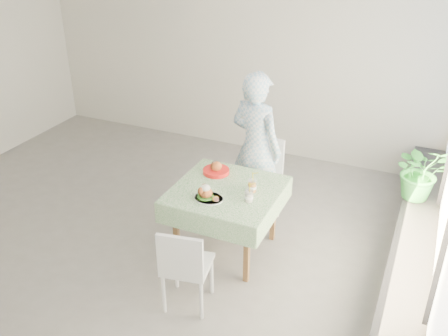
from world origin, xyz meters
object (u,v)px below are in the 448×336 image
at_px(chair_near, 188,281).
at_px(main_dish, 207,195).
at_px(cafe_table, 226,213).
at_px(diner, 256,148).
at_px(potted_plant, 421,171).
at_px(chair_far, 256,197).
at_px(juice_cup_orange, 252,186).

distance_m(chair_near, main_dish, 0.83).
height_order(cafe_table, diner, diner).
distance_m(diner, potted_plant, 1.75).
bearing_deg(chair_near, chair_far, 87.21).
height_order(chair_far, diner, diner).
bearing_deg(juice_cup_orange, chair_far, 105.45).
bearing_deg(cafe_table, main_dish, -110.33).
distance_m(cafe_table, potted_plant, 2.06).
height_order(cafe_table, chair_far, chair_far).
bearing_deg(potted_plant, chair_near, -131.85).
relative_size(diner, main_dish, 5.97).
bearing_deg(juice_cup_orange, potted_plant, 33.69).
distance_m(chair_near, diner, 1.76).
bearing_deg(potted_plant, juice_cup_orange, -146.31).
distance_m(diner, juice_cup_orange, 0.75).
height_order(chair_near, potted_plant, potted_plant).
bearing_deg(chair_far, chair_near, -92.79).
distance_m(chair_near, juice_cup_orange, 1.11).
distance_m(cafe_table, main_dish, 0.43).
bearing_deg(diner, chair_far, 137.45).
height_order(juice_cup_orange, potted_plant, potted_plant).
height_order(cafe_table, potted_plant, potted_plant).
bearing_deg(juice_cup_orange, cafe_table, -168.11).
relative_size(cafe_table, juice_cup_orange, 4.04).
xyz_separation_m(diner, juice_cup_orange, (0.23, -0.71, -0.07)).
height_order(cafe_table, main_dish, main_dish).
distance_m(chair_far, chair_near, 1.55).
bearing_deg(chair_far, juice_cup_orange, -74.55).
xyz_separation_m(juice_cup_orange, potted_plant, (1.49, 1.00, 0.01)).
relative_size(cafe_table, diner, 0.60).
bearing_deg(cafe_table, juice_cup_orange, 11.89).
relative_size(chair_near, main_dish, 2.92).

